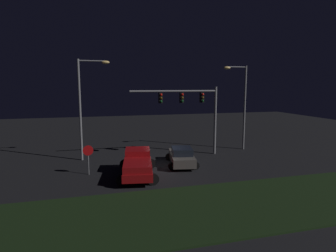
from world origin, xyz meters
TOP-DOWN VIEW (x-y plane):
  - ground_plane at (0.00, 0.00)m, footprint 80.00×80.00m
  - grass_median at (0.00, -9.09)m, footprint 24.07×6.76m
  - pickup_truck at (-2.48, -2.36)m, footprint 3.47×5.66m
  - car_sedan at (1.54, -0.45)m, footprint 3.00×4.66m
  - traffic_signal_gantry at (3.43, 2.52)m, footprint 8.32×0.56m
  - street_lamp_left at (-6.04, 3.43)m, footprint 2.75×0.44m
  - street_lamp_right at (9.17, 3.67)m, footprint 2.55×0.44m
  - stop_sign at (-5.97, -1.13)m, footprint 0.76×0.08m

SIDE VIEW (x-z plane):
  - ground_plane at x=0.00m, z-range 0.00..0.00m
  - grass_median at x=0.00m, z-range 0.00..0.10m
  - car_sedan at x=1.54m, z-range -0.02..1.49m
  - pickup_truck at x=-2.48m, z-range 0.10..1.90m
  - stop_sign at x=-5.97m, z-range 0.45..2.68m
  - traffic_signal_gantry at x=3.43m, z-range 1.65..8.15m
  - street_lamp_right at x=9.17m, z-range 1.07..9.66m
  - street_lamp_left at x=-6.04m, z-range 1.10..9.97m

